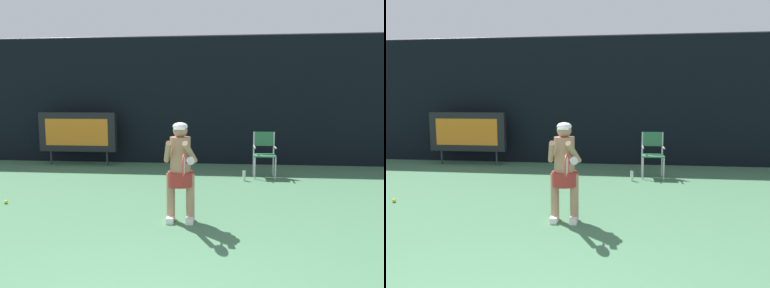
% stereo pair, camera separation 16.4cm
% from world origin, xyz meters
% --- Properties ---
extents(backdrop_screen, '(18.00, 0.12, 3.66)m').
position_xyz_m(backdrop_screen, '(0.00, 8.50, 1.81)').
color(backdrop_screen, black).
rests_on(backdrop_screen, ground).
extents(scoreboard, '(2.20, 0.21, 1.50)m').
position_xyz_m(scoreboard, '(-3.64, 7.87, 0.95)').
color(scoreboard, black).
rests_on(scoreboard, ground).
extents(umpire_chair, '(0.52, 0.44, 1.08)m').
position_xyz_m(umpire_chair, '(1.45, 6.81, 0.62)').
color(umpire_chair, '#B7B7BC').
rests_on(umpire_chair, ground).
extents(water_bottle, '(0.07, 0.07, 0.27)m').
position_xyz_m(water_bottle, '(0.95, 6.34, 0.12)').
color(water_bottle, silver).
rests_on(water_bottle, ground).
extents(tennis_player, '(0.53, 0.60, 1.53)m').
position_xyz_m(tennis_player, '(-0.15, 3.47, 0.84)').
color(tennis_player, white).
rests_on(tennis_player, ground).
extents(tennis_racket, '(0.03, 0.60, 0.31)m').
position_xyz_m(tennis_racket, '(-0.03, 2.94, 0.98)').
color(tennis_racket, black).
extents(tennis_ball_loose, '(0.07, 0.07, 0.07)m').
position_xyz_m(tennis_ball_loose, '(-3.40, 4.08, 0.03)').
color(tennis_ball_loose, '#CCDB3D').
rests_on(tennis_ball_loose, ground).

